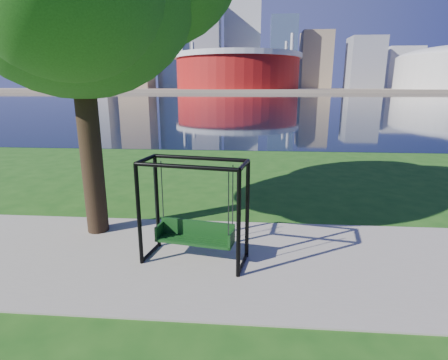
# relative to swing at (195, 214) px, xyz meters

# --- Properties ---
(ground) EXTENTS (900.00, 900.00, 0.00)m
(ground) POSITION_rel_swing_xyz_m (0.60, 0.58, -1.00)
(ground) COLOR #1E5114
(ground) RESTS_ON ground
(path) EXTENTS (120.00, 4.00, 0.03)m
(path) POSITION_rel_swing_xyz_m (0.60, 0.08, -0.99)
(path) COLOR #9E937F
(path) RESTS_ON ground
(river) EXTENTS (900.00, 180.00, 0.02)m
(river) POSITION_rel_swing_xyz_m (0.60, 102.58, -0.99)
(river) COLOR black
(river) RESTS_ON ground
(far_bank) EXTENTS (900.00, 228.00, 2.00)m
(far_bank) POSITION_rel_swing_xyz_m (0.60, 306.58, -0.00)
(far_bank) COLOR #937F60
(far_bank) RESTS_ON ground
(stadium) EXTENTS (83.00, 83.00, 32.00)m
(stadium) POSITION_rel_swing_xyz_m (-9.40, 235.58, 13.23)
(stadium) COLOR maroon
(stadium) RESTS_ON far_bank
(skyline) EXTENTS (392.00, 66.00, 96.50)m
(skyline) POSITION_rel_swing_xyz_m (-3.67, 319.97, 34.89)
(skyline) COLOR gray
(skyline) RESTS_ON far_bank
(swing) EXTENTS (2.15, 1.22, 2.07)m
(swing) POSITION_rel_swing_xyz_m (0.00, 0.00, 0.00)
(swing) COLOR black
(swing) RESTS_ON ground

